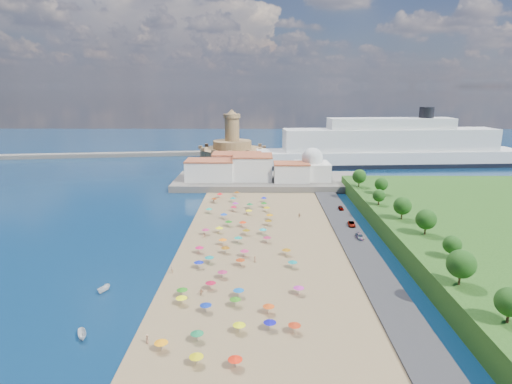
{
  "coord_description": "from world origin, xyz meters",
  "views": [
    {
      "loc": [
        5.53,
        -127.8,
        45.76
      ],
      "look_at": [
        4.0,
        25.0,
        8.0
      ],
      "focal_mm": 30.0,
      "sensor_mm": 36.0,
      "label": 1
    }
  ],
  "objects": [
    {
      "name": "beach_parasols",
      "position": [
        -1.2,
        -10.85,
        2.15
      ],
      "size": [
        30.05,
        117.3,
        2.2
      ],
      "color": "gray",
      "rests_on": "beach"
    },
    {
      "name": "fortress",
      "position": [
        -12.0,
        138.0,
        6.68
      ],
      "size": [
        40.0,
        40.0,
        32.4
      ],
      "color": "#9E764F",
      "rests_on": "ground"
    },
    {
      "name": "beachgoers",
      "position": [
        -2.23,
        -6.41,
        1.12
      ],
      "size": [
        37.17,
        99.35,
        1.85
      ],
      "color": "tan",
      "rests_on": "beach"
    },
    {
      "name": "jetty",
      "position": [
        -12.0,
        108.0,
        1.2
      ],
      "size": [
        18.0,
        70.0,
        2.4
      ],
      "primitive_type": "cube",
      "color": "#59544C",
      "rests_on": "ground"
    },
    {
      "name": "cruise_ship",
      "position": [
        81.69,
        123.76,
        10.15
      ],
      "size": [
        158.03,
        34.77,
        34.26
      ],
      "color": "black",
      "rests_on": "ground"
    },
    {
      "name": "parked_cars",
      "position": [
        36.0,
        7.81,
        1.39
      ],
      "size": [
        2.71,
        35.82,
        1.41
      ],
      "color": "gray",
      "rests_on": "promenade"
    },
    {
      "name": "domed_building",
      "position": [
        30.0,
        71.0,
        8.97
      ],
      "size": [
        16.0,
        16.0,
        15.0
      ],
      "color": "silver",
      "rests_on": "terrace"
    },
    {
      "name": "ground",
      "position": [
        0.0,
        0.0,
        0.0
      ],
      "size": [
        700.0,
        700.0,
        0.0
      ],
      "primitive_type": "plane",
      "color": "#071938",
      "rests_on": "ground"
    },
    {
      "name": "waterfront_buildings",
      "position": [
        -3.05,
        73.64,
        7.88
      ],
      "size": [
        57.0,
        29.0,
        11.0
      ],
      "color": "silver",
      "rests_on": "terrace"
    },
    {
      "name": "moored_boats",
      "position": [
        -28.85,
        -48.29,
        0.75
      ],
      "size": [
        5.48,
        22.7,
        1.53
      ],
      "color": "white",
      "rests_on": "ground"
    },
    {
      "name": "breakwater",
      "position": [
        -110.0,
        153.0,
        1.3
      ],
      "size": [
        199.03,
        34.77,
        2.6
      ],
      "primitive_type": "cube",
      "rotation": [
        0.0,
        0.0,
        0.14
      ],
      "color": "#59544C",
      "rests_on": "ground"
    },
    {
      "name": "terrace",
      "position": [
        10.0,
        73.0,
        1.5
      ],
      "size": [
        90.0,
        36.0,
        3.0
      ],
      "primitive_type": "cube",
      "color": "#59544C",
      "rests_on": "ground"
    },
    {
      "name": "hillside_trees",
      "position": [
        48.61,
        -9.26,
        10.15
      ],
      "size": [
        10.96,
        108.68,
        7.56
      ],
      "color": "#382314",
      "rests_on": "hillside"
    }
  ]
}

